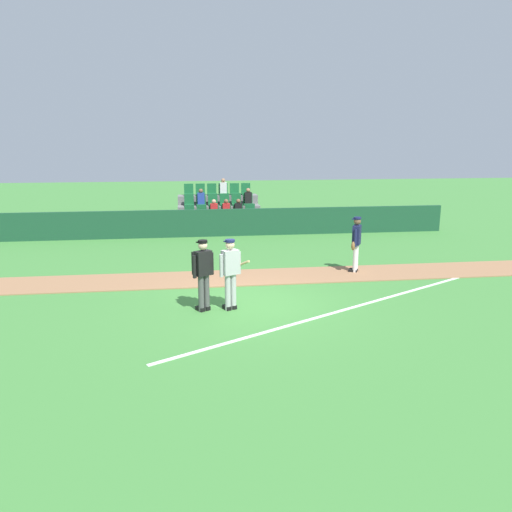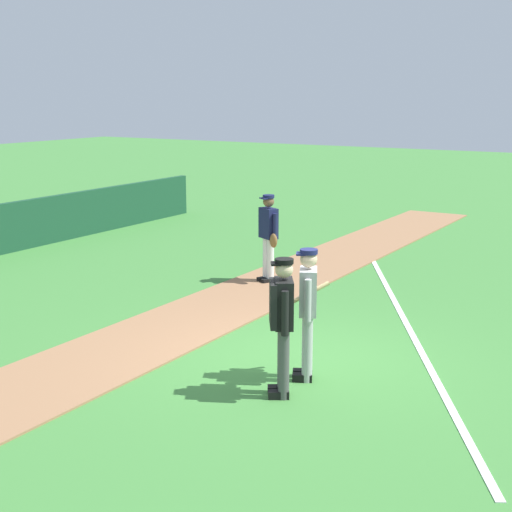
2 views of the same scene
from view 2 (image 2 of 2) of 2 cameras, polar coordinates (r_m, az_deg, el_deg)
name	(u,v)px [view 2 (image 2 of 2)]	position (r m, az deg, el deg)	size (l,w,h in m)	color
ground_plane	(292,362)	(10.63, 2.77, -8.11)	(80.00, 80.00, 0.00)	#42843A
infield_dirt_path	(158,334)	(11.88, -7.45, -5.90)	(28.00, 1.82, 0.03)	#9E704C
foul_line_chalk	(401,314)	(13.05, 11.03, -4.39)	(12.00, 0.10, 0.01)	white
batter_grey_jersey	(307,309)	(9.76, 3.94, -4.03)	(0.74, 0.70, 1.76)	#B2B2B2
umpire_home_plate	(282,319)	(9.19, 1.99, -4.84)	(0.53, 0.46, 1.76)	#4C4C4C
runner_navy_jersey	(269,235)	(14.74, 0.96, 1.60)	(0.46, 0.60, 1.76)	white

